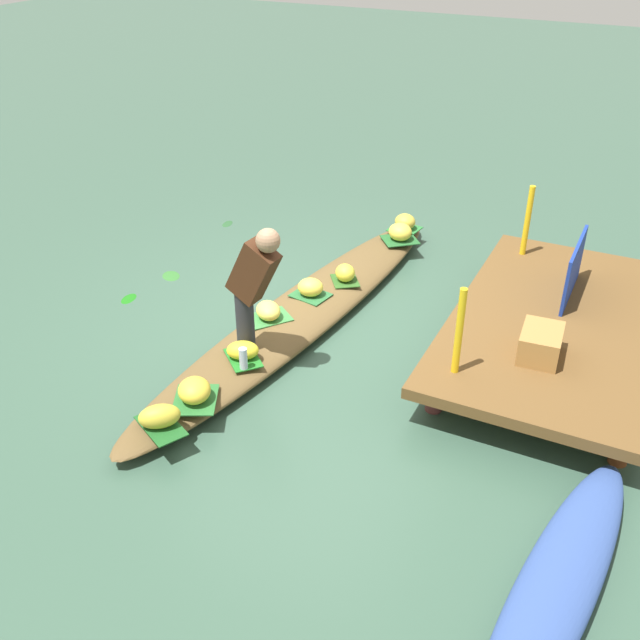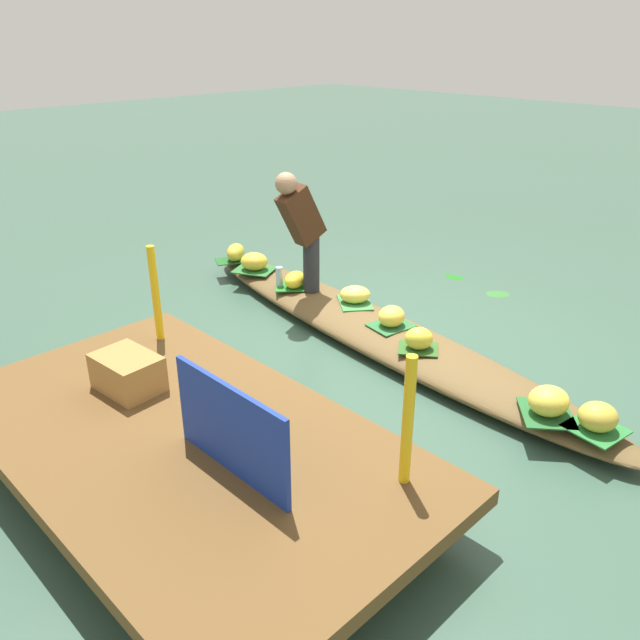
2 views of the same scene
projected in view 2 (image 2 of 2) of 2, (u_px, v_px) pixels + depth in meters
canal_water at (373, 340)px, 5.77m from camera, size 40.00×40.00×0.00m
dock_platform at (183, 441)px, 3.83m from camera, size 3.20×1.80×0.37m
vendor_boat at (374, 330)px, 5.73m from camera, size 5.14×1.27×0.20m
leaf_mat_0 at (355, 302)px, 6.04m from camera, size 0.50×0.47×0.01m
banana_bunch_0 at (355, 294)px, 6.01m from camera, size 0.36×0.36×0.16m
leaf_mat_1 at (295, 287)px, 6.40m from camera, size 0.45×0.46×0.01m
banana_bunch_1 at (295, 280)px, 6.36m from camera, size 0.29×0.33×0.16m
leaf_mat_2 at (391, 326)px, 5.57m from camera, size 0.35×0.40×0.01m
banana_bunch_2 at (391, 316)px, 5.54m from camera, size 0.28×0.30×0.18m
leaf_mat_3 at (547, 413)px, 4.31m from camera, size 0.50×0.51×0.01m
banana_bunch_3 at (549, 401)px, 4.27m from camera, size 0.35×0.36×0.20m
leaf_mat_4 at (254, 270)px, 6.85m from camera, size 0.51×0.48×0.01m
banana_bunch_4 at (254, 261)px, 6.81m from camera, size 0.39×0.38×0.19m
leaf_mat_5 at (418, 348)px, 5.18m from camera, size 0.41×0.39×0.01m
banana_bunch_5 at (419, 338)px, 5.14m from camera, size 0.30×0.30×0.18m
leaf_mat_6 at (595, 429)px, 4.14m from camera, size 0.38×0.37×0.01m
banana_bunch_6 at (598, 417)px, 4.11m from camera, size 0.34×0.34×0.19m
leaf_mat_7 at (236, 260)px, 7.13m from camera, size 0.42×0.51×0.01m
banana_bunch_7 at (236, 252)px, 7.09m from camera, size 0.35×0.36×0.18m
vendor_person at (302, 225)px, 5.98m from camera, size 0.23×0.51×1.20m
water_bottle at (279, 277)px, 6.38m from camera, size 0.07×0.07×0.20m
market_banner at (231, 430)px, 3.37m from camera, size 0.91×0.03×0.54m
railing_post_west at (408, 421)px, 3.25m from camera, size 0.06×0.06×0.75m
railing_post_east at (156, 294)px, 4.80m from camera, size 0.06×0.06×0.75m
produce_crate at (128, 373)px, 4.22m from camera, size 0.46×0.35×0.25m
drifting_plant_1 at (498, 294)px, 6.75m from camera, size 0.31×0.31×0.01m
drifting_plant_2 at (454, 277)px, 7.21m from camera, size 0.25×0.18×0.01m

